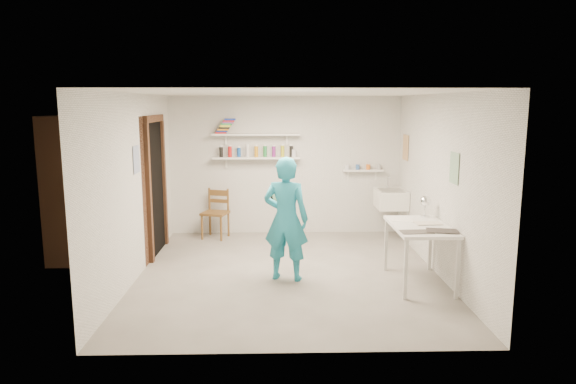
{
  "coord_description": "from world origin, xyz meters",
  "views": [
    {
      "loc": [
        -0.18,
        -6.65,
        2.27
      ],
      "look_at": [
        0.0,
        0.4,
        1.05
      ],
      "focal_mm": 32.0,
      "sensor_mm": 36.0,
      "label": 1
    }
  ],
  "objects_px": {
    "desk_lamp": "(426,201)",
    "wooden_chair": "(215,213)",
    "work_table": "(419,255)",
    "man": "(286,219)",
    "belfast_sink": "(391,199)",
    "wall_clock": "(281,195)"
  },
  "relations": [
    {
      "from": "wooden_chair",
      "to": "wall_clock",
      "type": "bearing_deg",
      "value": -42.78
    },
    {
      "from": "man",
      "to": "desk_lamp",
      "type": "xyz_separation_m",
      "value": [
        1.87,
        0.24,
        0.18
      ]
    },
    {
      "from": "wall_clock",
      "to": "belfast_sink",
      "type": "bearing_deg",
      "value": 57.7
    },
    {
      "from": "wooden_chair",
      "to": "work_table",
      "type": "distance_m",
      "value": 3.67
    },
    {
      "from": "work_table",
      "to": "desk_lamp",
      "type": "relative_size",
      "value": 8.0
    },
    {
      "from": "work_table",
      "to": "belfast_sink",
      "type": "bearing_deg",
      "value": 87.05
    },
    {
      "from": "wooden_chair",
      "to": "desk_lamp",
      "type": "distance_m",
      "value": 3.6
    },
    {
      "from": "wooden_chair",
      "to": "desk_lamp",
      "type": "bearing_deg",
      "value": -14.6
    },
    {
      "from": "man",
      "to": "work_table",
      "type": "bearing_deg",
      "value": -172.36
    },
    {
      "from": "desk_lamp",
      "to": "wall_clock",
      "type": "bearing_deg",
      "value": -179.14
    },
    {
      "from": "desk_lamp",
      "to": "wooden_chair",
      "type": "bearing_deg",
      "value": 148.33
    },
    {
      "from": "wooden_chair",
      "to": "belfast_sink",
      "type": "bearing_deg",
      "value": 13.34
    },
    {
      "from": "wall_clock",
      "to": "work_table",
      "type": "relative_size",
      "value": 0.25
    },
    {
      "from": "work_table",
      "to": "man",
      "type": "bearing_deg",
      "value": 172.63
    },
    {
      "from": "belfast_sink",
      "to": "desk_lamp",
      "type": "xyz_separation_m",
      "value": [
        0.08,
        -1.68,
        0.28
      ]
    },
    {
      "from": "wall_clock",
      "to": "man",
      "type": "bearing_deg",
      "value": -59.99
    },
    {
      "from": "wall_clock",
      "to": "work_table",
      "type": "height_order",
      "value": "wall_clock"
    },
    {
      "from": "man",
      "to": "desk_lamp",
      "type": "relative_size",
      "value": 11.23
    },
    {
      "from": "work_table",
      "to": "desk_lamp",
      "type": "bearing_deg",
      "value": 67.58
    },
    {
      "from": "belfast_sink",
      "to": "wall_clock",
      "type": "distance_m",
      "value": 2.54
    },
    {
      "from": "man",
      "to": "wall_clock",
      "type": "bearing_deg",
      "value": -59.99
    },
    {
      "from": "wall_clock",
      "to": "wooden_chair",
      "type": "bearing_deg",
      "value": 135.15
    }
  ]
}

